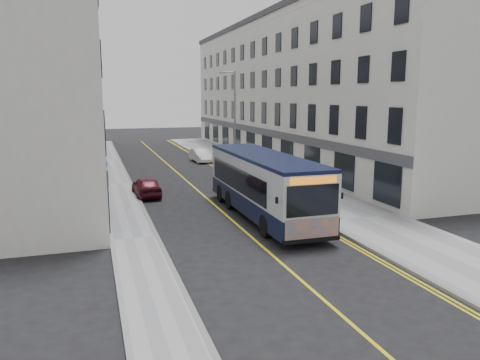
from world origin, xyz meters
TOP-DOWN VIEW (x-y plane):
  - ground at (0.00, 0.00)m, footprint 140.00×140.00m
  - pavement_east at (6.25, 12.00)m, footprint 4.50×64.00m
  - pavement_west at (-5.00, 12.00)m, footprint 2.00×64.00m
  - kerb_east at (4.00, 12.00)m, footprint 0.18×64.00m
  - kerb_west at (-4.00, 12.00)m, footprint 0.18×64.00m
  - road_centre_line at (0.00, 12.00)m, footprint 0.12×64.00m
  - road_dbl_yellow_inner at (3.55, 12.00)m, footprint 0.10×64.00m
  - road_dbl_yellow_outer at (3.75, 12.00)m, footprint 0.10×64.00m
  - terrace_east at (11.50, 21.00)m, footprint 6.00×46.00m
  - terrace_west at (-9.00, 21.00)m, footprint 6.00×46.00m
  - streetlamp at (4.17, 14.00)m, footprint 1.32×0.18m
  - city_bus at (1.73, 0.84)m, footprint 2.59×11.10m
  - bicycle at (4.66, 0.58)m, footprint 2.01×1.28m
  - pedestrian_near at (4.90, 11.16)m, footprint 0.80×0.66m
  - pedestrian_far at (6.55, 15.21)m, footprint 1.05×0.92m
  - car_white at (3.20, 21.62)m, footprint 1.55×3.79m
  - car_maroon at (-3.40, 7.75)m, footprint 1.64×3.75m

SIDE VIEW (x-z plane):
  - ground at x=0.00m, z-range 0.00..0.00m
  - road_centre_line at x=0.00m, z-range 0.00..0.01m
  - road_dbl_yellow_inner at x=3.55m, z-range 0.00..0.01m
  - road_dbl_yellow_outer at x=3.75m, z-range 0.00..0.01m
  - pavement_east at x=6.25m, z-range 0.00..0.12m
  - pavement_west at x=-5.00m, z-range 0.00..0.12m
  - kerb_east at x=4.00m, z-range 0.00..0.13m
  - kerb_west at x=-4.00m, z-range 0.00..0.13m
  - car_white at x=3.20m, z-range 0.00..1.22m
  - bicycle at x=4.66m, z-range 0.12..1.12m
  - car_maroon at x=-3.40m, z-range 0.00..1.26m
  - pedestrian_far at x=6.55m, z-range 0.12..1.94m
  - pedestrian_near at x=4.90m, z-range 0.12..2.01m
  - city_bus at x=1.73m, z-range 0.15..3.38m
  - streetlamp at x=4.17m, z-range 0.38..8.38m
  - terrace_east at x=11.50m, z-range 0.00..13.00m
  - terrace_west at x=-9.00m, z-range 0.00..13.00m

